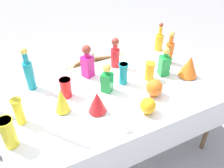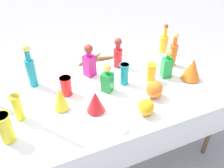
# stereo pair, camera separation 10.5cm
# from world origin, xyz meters

# --- Properties ---
(ground_plane) EXTENTS (40.00, 40.00, 0.00)m
(ground_plane) POSITION_xyz_m (0.00, 0.00, 0.00)
(ground_plane) COLOR gray
(display_table) EXTENTS (1.91, 1.05, 0.76)m
(display_table) POSITION_xyz_m (0.00, -0.04, 0.70)
(display_table) COLOR white
(display_table) RESTS_ON ground
(tall_bottle_0) EXTENTS (0.09, 0.09, 0.31)m
(tall_bottle_0) POSITION_xyz_m (0.23, 0.37, 0.90)
(tall_bottle_0) COLOR red
(tall_bottle_0) RESTS_ON display_table
(tall_bottle_1) EXTENTS (0.08, 0.08, 0.41)m
(tall_bottle_1) POSITION_xyz_m (-0.61, 0.39, 0.93)
(tall_bottle_1) COLOR teal
(tall_bottle_1) RESTS_ON display_table
(tall_bottle_2) EXTENTS (0.09, 0.09, 0.32)m
(tall_bottle_2) POSITION_xyz_m (0.81, 0.45, 0.87)
(tall_bottle_2) COLOR orange
(tall_bottle_2) RESTS_ON display_table
(tall_bottle_3) EXTENTS (0.08, 0.08, 0.35)m
(tall_bottle_3) POSITION_xyz_m (0.74, 0.18, 0.90)
(tall_bottle_3) COLOR orange
(tall_bottle_3) RESTS_ON display_table
(square_decanter_0) EXTENTS (0.13, 0.13, 0.28)m
(square_decanter_0) POSITION_xyz_m (-0.02, 0.05, 0.88)
(square_decanter_0) COLOR #198C38
(square_decanter_0) RESTS_ON display_table
(square_decanter_1) EXTENTS (0.12, 0.12, 0.33)m
(square_decanter_1) POSITION_xyz_m (-0.08, 0.34, 0.91)
(square_decanter_1) COLOR #C61972
(square_decanter_1) RESTS_ON display_table
(square_decanter_2) EXTENTS (0.11, 0.11, 0.29)m
(square_decanter_2) POSITION_xyz_m (0.57, 0.03, 0.88)
(square_decanter_2) COLOR #198C38
(square_decanter_2) RESTS_ON display_table
(slender_vase_0) EXTENTS (0.09, 0.09, 0.23)m
(slender_vase_0) POSITION_xyz_m (-0.78, -0.00, 0.88)
(slender_vase_0) COLOR yellow
(slender_vase_0) RESTS_ON display_table
(slender_vase_1) EXTENTS (0.10, 0.10, 0.17)m
(slender_vase_1) POSITION_xyz_m (-0.36, 0.15, 0.85)
(slender_vase_1) COLOR red
(slender_vase_1) RESTS_ON display_table
(slender_vase_2) EXTENTS (0.09, 0.09, 0.21)m
(slender_vase_2) POSITION_xyz_m (0.16, 0.09, 0.87)
(slender_vase_2) COLOR teal
(slender_vase_2) RESTS_ON display_table
(slender_vase_3) EXTENTS (0.09, 0.09, 0.18)m
(slender_vase_3) POSITION_xyz_m (0.41, 0.03, 0.85)
(slender_vase_3) COLOR orange
(slender_vase_3) RESTS_ON display_table
(slender_vase_4) EXTENTS (0.11, 0.11, 0.24)m
(slender_vase_4) POSITION_xyz_m (-0.88, -0.19, 0.89)
(slender_vase_4) COLOR yellow
(slender_vase_4) RESTS_ON display_table
(fluted_vase_0) EXTENTS (0.12, 0.12, 0.22)m
(fluted_vase_0) POSITION_xyz_m (-0.45, -0.02, 0.87)
(fluted_vase_0) COLOR yellow
(fluted_vase_0) RESTS_ON display_table
(fluted_vase_1) EXTENTS (0.15, 0.15, 0.19)m
(fluted_vase_1) POSITION_xyz_m (-0.21, -0.15, 0.86)
(fluted_vase_1) COLOR red
(fluted_vase_1) RESTS_ON display_table
(fluted_vase_2) EXTENTS (0.18, 0.18, 0.21)m
(fluted_vase_2) POSITION_xyz_m (0.76, -0.10, 0.87)
(fluted_vase_2) COLOR orange
(fluted_vase_2) RESTS_ON display_table
(round_bowl_0) EXTENTS (0.13, 0.13, 0.14)m
(round_bowl_0) POSITION_xyz_m (0.14, -0.35, 0.83)
(round_bowl_0) COLOR orange
(round_bowl_0) RESTS_ON display_table
(round_bowl_1) EXTENTS (0.15, 0.15, 0.16)m
(round_bowl_1) POSITION_xyz_m (0.31, -0.19, 0.84)
(round_bowl_1) COLOR orange
(round_bowl_1) RESTS_ON display_table
(price_tag_left) EXTENTS (0.06, 0.02, 0.04)m
(price_tag_left) POSITION_xyz_m (-0.10, -0.47, 0.78)
(price_tag_left) COLOR white
(price_tag_left) RESTS_ON display_table
(cardboard_box_behind_left) EXTENTS (0.53, 0.52, 0.40)m
(cardboard_box_behind_left) POSITION_xyz_m (0.20, 1.11, 0.16)
(cardboard_box_behind_left) COLOR tan
(cardboard_box_behind_left) RESTS_ON ground
(cardboard_box_behind_right) EXTENTS (0.53, 0.42, 0.47)m
(cardboard_box_behind_right) POSITION_xyz_m (0.48, 0.96, 0.20)
(cardboard_box_behind_right) COLOR tan
(cardboard_box_behind_right) RESTS_ON ground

